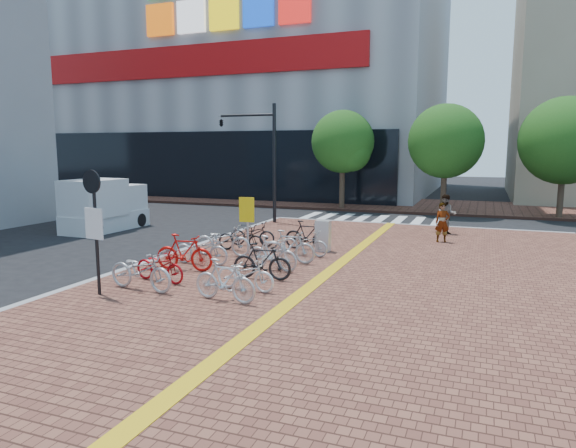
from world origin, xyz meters
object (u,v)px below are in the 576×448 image
at_px(bike_8, 245,274).
at_px(utility_box, 323,236).
at_px(bike_0, 141,270).
at_px(bike_13, 307,235).
at_px(pedestrian_b, 446,214).
at_px(bike_1, 160,266).
at_px(bike_2, 184,252).
at_px(bike_12, 305,243).
at_px(bike_4, 222,240).
at_px(yellow_sign, 247,215).
at_px(bike_5, 241,238).
at_px(bike_11, 289,247).
at_px(bike_3, 201,249).
at_px(bike_7, 225,280).
at_px(bike_6, 252,234).
at_px(bike_10, 272,253).
at_px(notice_sign, 94,217).
at_px(traffic_light_pole, 249,141).
at_px(bike_9, 262,261).
at_px(box_truck, 104,206).
at_px(pedestrian_a, 442,223).

bearing_deg(bike_8, utility_box, 0.64).
relative_size(bike_0, bike_13, 1.15).
distance_m(bike_8, pedestrian_b, 11.86).
xyz_separation_m(bike_1, bike_2, (-0.08, 1.38, 0.11)).
distance_m(bike_0, bike_12, 6.17).
xyz_separation_m(bike_2, bike_4, (0.04, 2.34, -0.03)).
relative_size(bike_1, yellow_sign, 0.86).
distance_m(bike_1, bike_5, 4.70).
bearing_deg(bike_11, bike_3, 115.14).
bearing_deg(bike_12, bike_7, -174.28).
bearing_deg(bike_6, yellow_sign, -167.45).
relative_size(bike_0, bike_6, 1.14).
bearing_deg(bike_0, bike_7, -86.18).
height_order(bike_0, yellow_sign, yellow_sign).
relative_size(bike_10, bike_11, 0.99).
xyz_separation_m(bike_2, yellow_sign, (0.71, 2.91, 0.82)).
bearing_deg(pedestrian_b, notice_sign, -123.40).
height_order(bike_3, bike_13, bike_13).
relative_size(bike_6, utility_box, 1.59).
bearing_deg(utility_box, bike_4, -146.95).
distance_m(bike_7, bike_10, 3.33).
xyz_separation_m(bike_5, bike_11, (2.31, -1.22, 0.06)).
height_order(bike_0, bike_13, bike_0).
relative_size(bike_6, bike_8, 1.05).
bearing_deg(bike_7, notice_sign, 107.63).
bearing_deg(bike_10, bike_0, 155.43).
distance_m(bike_0, traffic_light_pole, 13.42).
xyz_separation_m(bike_8, bike_12, (0.01, 4.66, 0.00)).
bearing_deg(bike_6, bike_12, -118.33).
bearing_deg(bike_11, notice_sign, 148.04).
relative_size(bike_3, traffic_light_pole, 0.32).
bearing_deg(bike_6, bike_9, -158.01).
bearing_deg(bike_9, bike_2, 82.95).
xyz_separation_m(bike_0, notice_sign, (-0.75, -0.74, 1.46)).
bearing_deg(bike_1, bike_5, 6.77).
relative_size(notice_sign, traffic_light_pole, 0.54).
xyz_separation_m(bike_6, box_truck, (-8.41, 1.72, 0.52)).
bearing_deg(bike_3, bike_8, -132.55).
distance_m(bike_12, yellow_sign, 2.23).
distance_m(bike_0, bike_4, 4.62).
height_order(bike_8, bike_9, bike_9).
bearing_deg(yellow_sign, bike_6, 108.65).
height_order(bike_2, bike_12, bike_2).
distance_m(bike_4, utility_box, 3.58).
bearing_deg(bike_3, bike_1, 178.80).
height_order(bike_2, bike_3, bike_2).
height_order(bike_9, traffic_light_pole, traffic_light_pole).
xyz_separation_m(pedestrian_a, pedestrian_b, (-0.00, 2.05, 0.08)).
height_order(pedestrian_a, utility_box, pedestrian_a).
xyz_separation_m(bike_3, bike_5, (0.23, 2.41, -0.02)).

